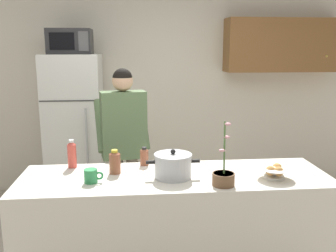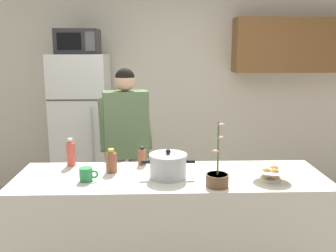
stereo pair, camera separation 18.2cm
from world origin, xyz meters
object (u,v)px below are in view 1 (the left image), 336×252
at_px(bottle_mid_counter, 72,154).
at_px(bottle_far_corner, 115,162).
at_px(coffee_mug, 91,176).
at_px(microwave, 70,41).
at_px(cooking_pot, 173,166).
at_px(person_near_pot, 124,134).
at_px(potted_orchid, 224,177).
at_px(refrigerator, 75,129).
at_px(bread_bowl, 274,172).
at_px(bottle_near_edge, 144,156).

relative_size(bottle_mid_counter, bottle_far_corner, 1.22).
bearing_deg(coffee_mug, microwave, 101.78).
bearing_deg(cooking_pot, person_near_pot, 111.09).
distance_m(person_near_pot, potted_orchid, 1.34).
bearing_deg(refrigerator, potted_orchid, -58.20).
relative_size(bread_bowl, bottle_mid_counter, 1.17).
bearing_deg(microwave, bottle_far_corner, -72.37).
distance_m(refrigerator, bottle_mid_counter, 1.61).
bearing_deg(refrigerator, bottle_far_corner, -72.58).
height_order(bread_bowl, bottle_far_corner, bottle_far_corner).
bearing_deg(bottle_mid_counter, microwave, 97.95).
distance_m(microwave, potted_orchid, 2.59).
height_order(cooking_pot, coffee_mug, cooking_pot).
distance_m(cooking_pot, coffee_mug, 0.57).
bearing_deg(bottle_far_corner, bottle_near_edge, 38.34).
xyz_separation_m(microwave, coffee_mug, (0.40, -1.92, -0.93)).
relative_size(coffee_mug, bottle_far_corner, 0.73).
height_order(microwave, bottle_far_corner, microwave).
height_order(bread_bowl, potted_orchid, potted_orchid).
height_order(microwave, coffee_mug, microwave).
height_order(person_near_pot, bottle_mid_counter, person_near_pot).
bearing_deg(refrigerator, bottle_mid_counter, -82.16).
distance_m(bread_bowl, potted_orchid, 0.40).
bearing_deg(potted_orchid, bottle_far_corner, 156.83).
xyz_separation_m(cooking_pot, bottle_mid_counter, (-0.75, 0.30, 0.02)).
bearing_deg(potted_orchid, bottle_near_edge, 136.47).
height_order(person_near_pot, bottle_near_edge, person_near_pot).
xyz_separation_m(person_near_pot, bottle_near_edge, (0.18, -0.66, -0.03)).
bearing_deg(cooking_pot, bottle_far_corner, 163.12).
xyz_separation_m(microwave, bottle_far_corner, (0.55, -1.74, -0.89)).
xyz_separation_m(refrigerator, potted_orchid, (1.29, -2.07, 0.10)).
distance_m(bottle_mid_counter, bottle_far_corner, 0.38).
xyz_separation_m(cooking_pot, coffee_mug, (-0.57, -0.06, -0.04)).
distance_m(refrigerator, bottle_near_edge, 1.77).
distance_m(coffee_mug, potted_orchid, 0.90).
bearing_deg(coffee_mug, bread_bowl, -1.54).
height_order(bottle_near_edge, bottle_mid_counter, bottle_mid_counter).
bearing_deg(bottle_far_corner, coffee_mug, -130.05).
xyz_separation_m(microwave, person_near_pot, (0.60, -0.91, -0.87)).
height_order(microwave, bottle_mid_counter, microwave).
bearing_deg(coffee_mug, bottle_near_edge, 43.65).
bearing_deg(cooking_pot, microwave, 117.41).
xyz_separation_m(person_near_pot, cooking_pot, (0.37, -0.96, -0.02)).
height_order(coffee_mug, bottle_near_edge, bottle_near_edge).
xyz_separation_m(bottle_mid_counter, bottle_far_corner, (0.33, -0.17, -0.02)).
xyz_separation_m(person_near_pot, potted_orchid, (0.69, -1.15, -0.04)).
xyz_separation_m(bottle_far_corner, potted_orchid, (0.73, -0.31, -0.03)).
bearing_deg(person_near_pot, bottle_far_corner, -93.10).
relative_size(person_near_pot, bottle_mid_counter, 7.51).
bearing_deg(cooking_pot, potted_orchid, -30.51).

